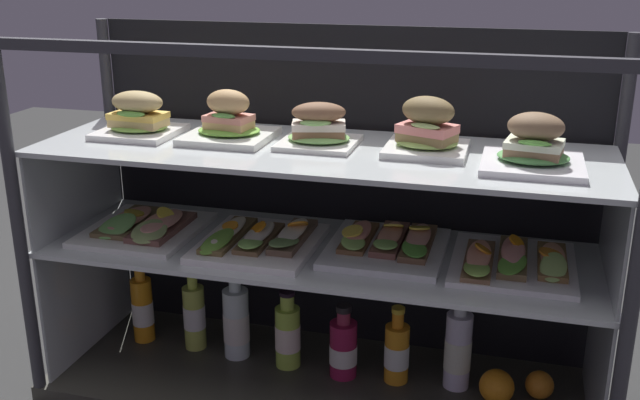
# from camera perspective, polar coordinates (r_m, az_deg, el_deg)

# --- Properties ---
(ground_plane) EXTENTS (6.00, 6.00, 0.02)m
(ground_plane) POSITION_cam_1_polar(r_m,az_deg,el_deg) (1.97, 0.00, -14.78)
(ground_plane) COLOR #30302F
(ground_plane) RESTS_ON ground
(case_base_deck) EXTENTS (1.37, 0.47, 0.04)m
(case_base_deck) POSITION_cam_1_polar(r_m,az_deg,el_deg) (1.96, 0.00, -14.03)
(case_base_deck) COLOR #39382F
(case_base_deck) RESTS_ON ground
(case_frame) EXTENTS (1.37, 0.47, 0.90)m
(case_frame) POSITION_cam_1_polar(r_m,az_deg,el_deg) (1.88, 1.17, 0.53)
(case_frame) COLOR #333338
(case_frame) RESTS_ON ground
(riser_lower_tier) EXTENTS (1.31, 0.41, 0.34)m
(riser_lower_tier) POSITION_cam_1_polar(r_m,az_deg,el_deg) (1.86, 0.00, -9.03)
(riser_lower_tier) COLOR silver
(riser_lower_tier) RESTS_ON case_base_deck
(shelf_lower_glass) EXTENTS (1.33, 0.42, 0.01)m
(shelf_lower_glass) POSITION_cam_1_polar(r_m,az_deg,el_deg) (1.78, 0.00, -3.96)
(shelf_lower_glass) COLOR silver
(shelf_lower_glass) RESTS_ON riser_lower_tier
(riser_upper_tier) EXTENTS (1.31, 0.41, 0.24)m
(riser_upper_tier) POSITION_cam_1_polar(r_m,az_deg,el_deg) (1.74, 0.00, -0.19)
(riser_upper_tier) COLOR silver
(riser_upper_tier) RESTS_ON shelf_lower_glass
(shelf_upper_glass) EXTENTS (1.33, 0.42, 0.01)m
(shelf_upper_glass) POSITION_cam_1_polar(r_m,az_deg,el_deg) (1.70, 0.00, 3.77)
(shelf_upper_glass) COLOR silver
(shelf_upper_glass) RESTS_ON riser_upper_tier
(plated_roll_sandwich_mid_left) EXTENTS (0.19, 0.19, 0.11)m
(plated_roll_sandwich_mid_left) POSITION_cam_1_polar(r_m,az_deg,el_deg) (1.88, -13.81, 6.13)
(plated_roll_sandwich_mid_left) COLOR white
(plated_roll_sandwich_mid_left) RESTS_ON shelf_upper_glass
(plated_roll_sandwich_far_left) EXTENTS (0.20, 0.20, 0.12)m
(plated_roll_sandwich_far_left) POSITION_cam_1_polar(r_m,az_deg,el_deg) (1.79, -7.03, 5.86)
(plated_roll_sandwich_far_left) COLOR white
(plated_roll_sandwich_far_left) RESTS_ON shelf_upper_glass
(plated_roll_sandwich_near_right_corner) EXTENTS (0.18, 0.18, 0.10)m
(plated_roll_sandwich_near_right_corner) POSITION_cam_1_polar(r_m,az_deg,el_deg) (1.72, -0.10, 5.46)
(plated_roll_sandwich_near_right_corner) COLOR white
(plated_roll_sandwich_near_right_corner) RESTS_ON shelf_upper_glass
(plated_roll_sandwich_near_left_corner) EXTENTS (0.18, 0.18, 0.13)m
(plated_roll_sandwich_near_left_corner) POSITION_cam_1_polar(r_m,az_deg,el_deg) (1.67, 8.25, 5.26)
(plated_roll_sandwich_near_left_corner) COLOR white
(plated_roll_sandwich_near_left_corner) RESTS_ON shelf_upper_glass
(plated_roll_sandwich_left_of_center) EXTENTS (0.21, 0.21, 0.12)m
(plated_roll_sandwich_left_of_center) POSITION_cam_1_polar(r_m,az_deg,el_deg) (1.60, 16.14, 3.84)
(plated_roll_sandwich_left_of_center) COLOR white
(plated_roll_sandwich_left_of_center) RESTS_ON shelf_upper_glass
(open_sandwich_tray_mid_left) EXTENTS (0.27, 0.31, 0.07)m
(open_sandwich_tray_mid_left) POSITION_cam_1_polar(r_m,az_deg,el_deg) (1.92, -13.35, -1.98)
(open_sandwich_tray_mid_left) COLOR white
(open_sandwich_tray_mid_left) RESTS_ON shelf_lower_glass
(open_sandwich_tray_mid_right) EXTENTS (0.27, 0.31, 0.07)m
(open_sandwich_tray_mid_right) POSITION_cam_1_polar(r_m,az_deg,el_deg) (1.79, -4.71, -3.07)
(open_sandwich_tray_mid_right) COLOR white
(open_sandwich_tray_mid_right) RESTS_ON shelf_lower_glass
(open_sandwich_tray_center) EXTENTS (0.27, 0.31, 0.06)m
(open_sandwich_tray_center) POSITION_cam_1_polar(r_m,az_deg,el_deg) (1.77, 5.25, -3.38)
(open_sandwich_tray_center) COLOR white
(open_sandwich_tray_center) RESTS_ON shelf_lower_glass
(open_sandwich_tray_left_of_center) EXTENTS (0.27, 0.31, 0.06)m
(open_sandwich_tray_left_of_center) POSITION_cam_1_polar(r_m,az_deg,el_deg) (1.72, 14.64, -4.57)
(open_sandwich_tray_left_of_center) COLOR white
(open_sandwich_tray_left_of_center) RESTS_ON shelf_lower_glass
(juice_bottle_back_left) EXTENTS (0.06, 0.06, 0.23)m
(juice_bottle_back_left) POSITION_cam_1_polar(r_m,az_deg,el_deg) (2.13, -13.50, -8.15)
(juice_bottle_back_left) COLOR orange
(juice_bottle_back_left) RESTS_ON case_base_deck
(juice_bottle_tucked_behind) EXTENTS (0.06, 0.06, 0.23)m
(juice_bottle_tucked_behind) POSITION_cam_1_polar(r_m,az_deg,el_deg) (2.06, -9.65, -8.74)
(juice_bottle_tucked_behind) COLOR #BBC950
(juice_bottle_tucked_behind) RESTS_ON case_base_deck
(juice_bottle_back_center) EXTENTS (0.07, 0.07, 0.25)m
(juice_bottle_back_center) POSITION_cam_1_polar(r_m,az_deg,el_deg) (2.01, -6.46, -9.33)
(juice_bottle_back_center) COLOR white
(juice_bottle_back_center) RESTS_ON case_base_deck
(juice_bottle_front_left_end) EXTENTS (0.07, 0.07, 0.21)m
(juice_bottle_front_left_end) POSITION_cam_1_polar(r_m,az_deg,el_deg) (1.96, -2.50, -10.30)
(juice_bottle_front_left_end) COLOR #B1D748
(juice_bottle_front_left_end) RESTS_ON case_base_deck
(juice_bottle_front_second) EXTENTS (0.07, 0.07, 0.20)m
(juice_bottle_front_second) POSITION_cam_1_polar(r_m,az_deg,el_deg) (1.92, 1.81, -11.33)
(juice_bottle_front_second) COLOR maroon
(juice_bottle_front_second) RESTS_ON case_base_deck
(juice_bottle_back_right) EXTENTS (0.06, 0.06, 0.20)m
(juice_bottle_back_right) POSITION_cam_1_polar(r_m,az_deg,el_deg) (1.91, 5.93, -11.56)
(juice_bottle_back_right) COLOR orange
(juice_bottle_back_right) RESTS_ON case_base_deck
(juice_bottle_front_middle) EXTENTS (0.07, 0.07, 0.26)m
(juice_bottle_front_middle) POSITION_cam_1_polar(r_m,az_deg,el_deg) (1.89, 10.57, -11.21)
(juice_bottle_front_middle) COLOR white
(juice_bottle_front_middle) RESTS_ON case_base_deck
(orange_fruit_beside_bottles) EXTENTS (0.07, 0.07, 0.07)m
(orange_fruit_beside_bottles) POSITION_cam_1_polar(r_m,az_deg,el_deg) (1.93, 16.54, -13.48)
(orange_fruit_beside_bottles) COLOR orange
(orange_fruit_beside_bottles) RESTS_ON case_base_deck
(orange_fruit_near_left_post) EXTENTS (0.08, 0.08, 0.08)m
(orange_fruit_near_left_post) POSITION_cam_1_polar(r_m,az_deg,el_deg) (1.88, 13.44, -13.79)
(orange_fruit_near_left_post) COLOR orange
(orange_fruit_near_left_post) RESTS_ON case_base_deck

